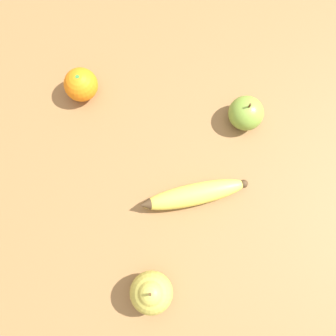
{
  "coord_description": "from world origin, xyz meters",
  "views": [
    {
      "loc": [
        0.13,
        0.19,
        0.82
      ],
      "look_at": [
        0.08,
        -0.01,
        0.03
      ],
      "focal_mm": 42.0,
      "sensor_mm": 36.0,
      "label": 1
    }
  ],
  "objects_px": {
    "banana": "(193,195)",
    "pear": "(151,293)",
    "orange": "(81,85)",
    "apple": "(246,113)"
  },
  "relations": [
    {
      "from": "banana",
      "to": "pear",
      "type": "bearing_deg",
      "value": 53.97
    },
    {
      "from": "banana",
      "to": "apple",
      "type": "distance_m",
      "value": 0.21
    },
    {
      "from": "orange",
      "to": "apple",
      "type": "relative_size",
      "value": 0.91
    },
    {
      "from": "banana",
      "to": "pear",
      "type": "xyz_separation_m",
      "value": [
        0.13,
        0.17,
        0.02
      ]
    },
    {
      "from": "banana",
      "to": "orange",
      "type": "height_order",
      "value": "orange"
    },
    {
      "from": "orange",
      "to": "banana",
      "type": "bearing_deg",
      "value": 121.02
    },
    {
      "from": "banana",
      "to": "orange",
      "type": "distance_m",
      "value": 0.34
    },
    {
      "from": "pear",
      "to": "apple",
      "type": "distance_m",
      "value": 0.42
    },
    {
      "from": "orange",
      "to": "apple",
      "type": "bearing_deg",
      "value": 155.49
    },
    {
      "from": "banana",
      "to": "apple",
      "type": "height_order",
      "value": "apple"
    }
  ]
}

